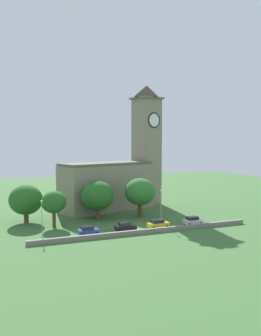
% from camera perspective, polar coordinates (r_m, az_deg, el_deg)
% --- Properties ---
extents(ground_plane, '(200.00, 200.00, 0.00)m').
position_cam_1_polar(ground_plane, '(87.67, -2.30, -7.63)').
color(ground_plane, '#3D6633').
extents(church, '(31.04, 16.64, 33.93)m').
position_cam_1_polar(church, '(96.35, -1.66, -0.66)').
color(church, gray).
rests_on(church, ground).
extents(quay_barrier, '(46.11, 0.70, 0.88)m').
position_cam_1_polar(quay_barrier, '(71.04, 2.67, -10.09)').
color(quay_barrier, gray).
rests_on(quay_barrier, ground).
extents(car_blue, '(4.02, 2.23, 1.77)m').
position_cam_1_polar(car_blue, '(70.10, -6.82, -9.94)').
color(car_blue, '#233D9E').
rests_on(car_blue, ground).
extents(car_black, '(4.28, 2.33, 1.77)m').
position_cam_1_polar(car_black, '(72.76, -0.83, -9.38)').
color(car_black, black).
rests_on(car_black, ground).
extents(car_yellow, '(4.62, 2.19, 1.85)m').
position_cam_1_polar(car_yellow, '(75.11, 4.45, -8.92)').
color(car_yellow, gold).
rests_on(car_yellow, ground).
extents(car_white, '(4.24, 2.11, 1.82)m').
position_cam_1_polar(car_white, '(79.09, 10.01, -8.32)').
color(car_white, silver).
rests_on(car_white, ground).
extents(streetlamp_west_end, '(0.44, 0.44, 7.09)m').
position_cam_1_polar(streetlamp_west_end, '(69.45, -14.05, -6.93)').
color(streetlamp_west_end, '#9EA0A5').
rests_on(streetlamp_west_end, ground).
extents(streetlamp_west_mid, '(0.44, 0.44, 7.77)m').
position_cam_1_polar(streetlamp_west_mid, '(77.03, 4.93, -5.42)').
color(streetlamp_west_mid, '#9EA0A5').
rests_on(streetlamp_west_mid, ground).
extents(tree_riverside_east, '(5.29, 5.29, 7.61)m').
position_cam_1_polar(tree_riverside_east, '(77.50, -12.21, -5.40)').
color(tree_riverside_east, brown).
rests_on(tree_riverside_east, ground).
extents(tree_riverside_west, '(7.45, 7.45, 8.45)m').
position_cam_1_polar(tree_riverside_west, '(82.91, -16.45, -4.93)').
color(tree_riverside_west, brown).
rests_on(tree_riverside_west, ground).
extents(tree_by_tower, '(7.60, 7.60, 8.96)m').
position_cam_1_polar(tree_by_tower, '(82.98, -5.30, -4.45)').
color(tree_by_tower, brown).
rests_on(tree_by_tower, ground).
extents(tree_churchyard, '(7.24, 7.24, 9.32)m').
position_cam_1_polar(tree_churchyard, '(85.18, 1.53, -3.86)').
color(tree_churchyard, brown).
rests_on(tree_churchyard, ground).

